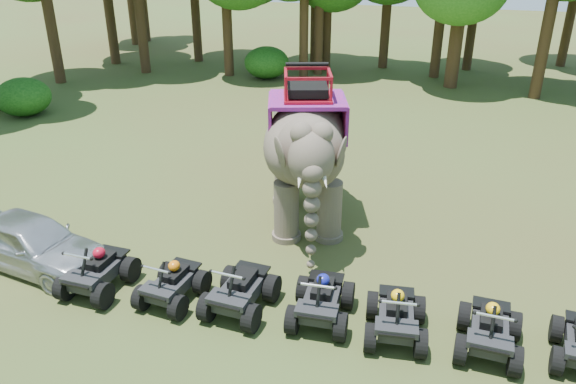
% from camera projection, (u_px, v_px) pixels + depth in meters
% --- Properties ---
extents(ground, '(110.00, 110.00, 0.00)m').
position_uv_depth(ground, '(276.00, 279.00, 14.21)').
color(ground, '#47381E').
rests_on(ground, ground).
extents(elephant, '(3.81, 5.93, 4.61)m').
position_uv_depth(elephant, '(307.00, 148.00, 16.14)').
color(elephant, '#4E4239').
rests_on(elephant, ground).
extents(parked_car, '(4.47, 2.47, 1.44)m').
position_uv_depth(parked_car, '(31.00, 242.00, 14.47)').
color(parked_car, '#B4B6BB').
rests_on(parked_car, ground).
extents(atv_0, '(1.42, 1.87, 1.33)m').
position_uv_depth(atv_0, '(97.00, 266.00, 13.55)').
color(atv_0, black).
rests_on(atv_0, ground).
extents(atv_1, '(1.41, 1.80, 1.23)m').
position_uv_depth(atv_1, '(172.00, 278.00, 13.17)').
color(atv_1, black).
rests_on(atv_1, ground).
extents(atv_2, '(1.52, 1.97, 1.37)m').
position_uv_depth(atv_2, '(240.00, 285.00, 12.82)').
color(atv_2, black).
rests_on(atv_2, ground).
extents(atv_3, '(1.37, 1.84, 1.34)m').
position_uv_depth(atv_3, '(322.00, 294.00, 12.51)').
color(atv_3, black).
rests_on(atv_3, ground).
extents(atv_4, '(1.44, 1.87, 1.31)m').
position_uv_depth(atv_4, '(397.00, 310.00, 12.01)').
color(atv_4, black).
rests_on(atv_4, ground).
extents(atv_5, '(1.42, 1.86, 1.31)m').
position_uv_depth(atv_5, '(491.00, 324.00, 11.59)').
color(atv_5, black).
rests_on(atv_5, ground).
extents(tree_2, '(6.68, 6.68, 9.54)m').
position_uv_depth(tree_2, '(552.00, 2.00, 27.18)').
color(tree_2, '#195114').
rests_on(tree_2, ground).
extents(tree_27, '(5.22, 5.22, 7.46)m').
position_uv_depth(tree_27, '(304.00, 11.00, 31.75)').
color(tree_27, '#195114').
rests_on(tree_27, ground).
extents(tree_30, '(5.63, 5.63, 8.04)m').
position_uv_depth(tree_30, '(328.00, 2.00, 33.28)').
color(tree_30, '#195114').
rests_on(tree_30, ground).
extents(tree_31, '(5.66, 5.66, 8.09)m').
position_uv_depth(tree_31, '(458.00, 11.00, 29.48)').
color(tree_31, '#195114').
rests_on(tree_31, ground).
extents(tree_34, '(5.59, 5.59, 7.98)m').
position_uv_depth(tree_34, '(475.00, 3.00, 33.24)').
color(tree_34, '#195114').
rests_on(tree_34, ground).
extents(tree_40, '(5.15, 5.15, 7.36)m').
position_uv_depth(tree_40, '(319.00, 11.00, 32.33)').
color(tree_40, '#195114').
rests_on(tree_40, ground).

